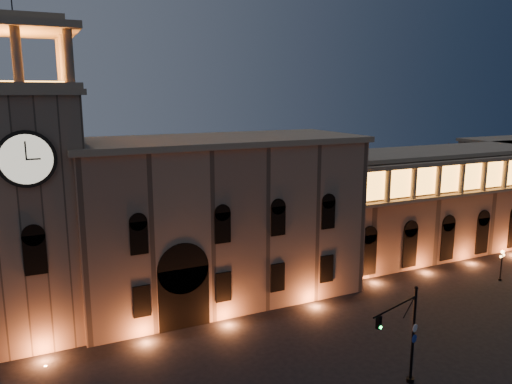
% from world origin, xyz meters
% --- Properties ---
extents(government_building, '(30.80, 12.80, 17.60)m').
position_xyz_m(government_building, '(-2.08, 21.93, 8.77)').
color(government_building, '#7D6451').
rests_on(government_building, ground).
extents(clock_tower, '(9.80, 9.80, 32.40)m').
position_xyz_m(clock_tower, '(-20.50, 20.98, 12.50)').
color(clock_tower, '#7D6451').
rests_on(clock_tower, ground).
extents(colonnade_wing, '(40.60, 11.50, 14.50)m').
position_xyz_m(colonnade_wing, '(32.00, 23.92, 7.33)').
color(colonnade_wing, '#78604C').
rests_on(colonnade_wing, ground).
extents(traffic_light, '(5.57, 1.98, 7.93)m').
position_xyz_m(traffic_light, '(4.23, -0.62, 4.17)').
color(traffic_light, black).
rests_on(traffic_light, ground).
extents(street_lamp_near, '(1.26, 0.58, 3.79)m').
position_xyz_m(street_lamp_near, '(30.00, 11.60, 2.26)').
color(street_lamp_near, black).
rests_on(street_lamp_near, ground).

